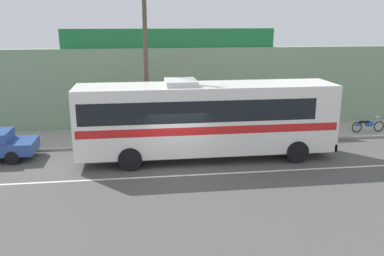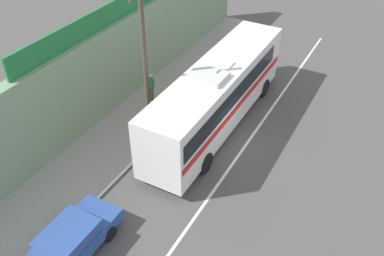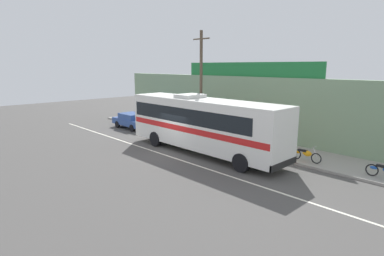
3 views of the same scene
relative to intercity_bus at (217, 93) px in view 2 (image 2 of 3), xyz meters
name	(u,v)px [view 2 (image 2 of 3)]	position (x,y,z in m)	size (l,w,h in m)	color
ground_plane	(226,147)	(-1.40, -1.31, -2.07)	(70.00, 70.00, 0.00)	#4F4C49
sidewalk_slab	(142,117)	(-1.40, 3.89, -2.00)	(30.00, 3.60, 0.14)	gray
storefront_facade	(106,71)	(-1.40, 6.04, 0.33)	(30.00, 0.70, 4.80)	gray
storefront_billboard	(103,17)	(-1.07, 6.04, 3.28)	(12.48, 0.12, 1.10)	#1E7538
road_center_stripe	(241,152)	(-1.40, -2.11, -2.06)	(30.00, 0.14, 0.01)	silver
intercity_bus	(217,93)	(0.00, 0.00, 0.00)	(11.92, 2.61, 3.78)	white
parked_car	(71,241)	(-10.09, 1.17, -1.33)	(4.24, 1.88, 1.37)	#2D4C93
utility_pole	(145,65)	(-2.59, 2.52, 2.22)	(1.60, 0.22, 8.01)	brown
motorcycle_red	(241,36)	(9.95, 2.87, -1.50)	(1.97, 0.56, 0.94)	black
motorcycle_orange	(217,60)	(5.81, 2.76, -1.50)	(1.86, 0.56, 0.94)	black
pedestrian_near_shop	(151,85)	(0.27, 4.29, -0.90)	(0.30, 0.48, 1.75)	brown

